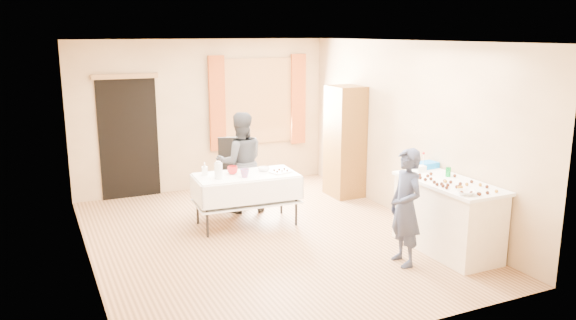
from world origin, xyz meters
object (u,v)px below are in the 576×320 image
cabinet (345,142)px  woman (241,162)px  chair (233,186)px  party_table (246,195)px  counter (447,216)px  girl (406,207)px

cabinet → woman: 1.89m
cabinet → chair: (-1.90, 0.25, -0.61)m
cabinet → party_table: cabinet is taller
counter → woman: woman is taller
cabinet → counter: cabinet is taller
girl → woman: size_ratio=0.91×
counter → chair: 3.46m
cabinet → chair: size_ratio=1.72×
girl → chair: bearing=-156.1°
woman → girl: bearing=121.4°
party_table → girl: size_ratio=1.06×
chair → girl: bearing=-53.9°
girl → woman: (-1.05, 2.74, 0.07)m
cabinet → woman: cabinet is taller
counter → chair: bearing=121.4°
counter → girl: size_ratio=1.04×
girl → cabinet: bearing=168.1°
cabinet → chair: bearing=172.6°
cabinet → chair: cabinet is taller
chair → woman: woman is taller
woman → counter: bearing=134.6°
chair → cabinet: bearing=9.5°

